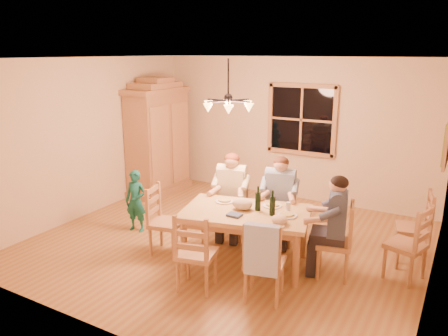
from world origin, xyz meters
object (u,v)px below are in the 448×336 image
Objects in this scene: adult_plaid_man at (280,190)px; chair_near_left at (197,265)px; child at (136,201)px; chair_far_right at (279,224)px; adult_slate_man at (336,214)px; adult_woman at (232,185)px; wine_bottle_b at (272,203)px; armoire at (158,141)px; chair_near_right at (264,275)px; chair_end_right at (333,254)px; chair_end_left at (167,233)px; dining_table at (246,218)px; chair_far_left at (231,219)px; chair_spare_front at (405,256)px; wine_bottle_a at (258,198)px; chandelier at (228,104)px; chair_spare_back at (411,239)px.

chair_near_left is at bearing 64.80° from adult_plaid_man.
child is (-1.80, 1.00, 0.19)m from chair_near_left.
child reaches higher than chair_far_right.
adult_woman is at bearing 63.43° from adult_slate_man.
adult_woman reaches higher than chair_near_left.
child is (-2.39, 0.12, -0.43)m from wine_bottle_b.
armoire reaches higher than chair_near_left.
adult_slate_man is at bearing 46.74° from chair_near_right.
adult_woman is 0.73m from adult_plaid_man.
child is at bearing 137.67° from chair_near_left.
chair_near_right is at bearing -72.54° from wine_bottle_b.
wine_bottle_b is at bearing 93.92° from chair_end_right.
dining_table is at bearing 90.00° from chair_end_left.
chair_far_right is at bearing -180.00° from chair_far_left.
chair_spare_front is at bearing 18.08° from dining_table.
adult_plaid_man reaches higher than chair_end_right.
adult_slate_man is 2.65× the size of wine_bottle_a.
chair_end_left is 1.00× the size of child.
chair_end_left is 1.44m from wine_bottle_a.
chair_end_right is at bearing 17.10° from wine_bottle_b.
chandelier is at bearing 127.76° from chair_end_left.
armoire is at bearing 148.57° from chandelier.
chandelier reaches higher than wine_bottle_a.
wine_bottle_b is (1.48, 0.29, 0.62)m from chair_end_left.
chair_spare_back is at bearing 37.64° from wine_bottle_b.
chair_spare_front is at bearing 165.94° from adult_woman.
adult_woman is 1.57m from child.
adult_plaid_man is at bearing 105.75° from wine_bottle_b.
adult_woman is (-1.16, 1.33, 0.54)m from chair_near_right.
chair_near_right is (3.53, -2.61, -0.75)m from armoire.
chair_end_left is at bearing 27.98° from adult_plaid_man.
adult_woman is at bearing 106.57° from chair_spare_front.
chair_end_right is at bearing 46.74° from chair_near_right.
dining_table is 2.10× the size of adult_woman.
wine_bottle_a is at bearing 164.91° from wine_bottle_b.
adult_slate_man is 0.88× the size of chair_spare_front.
chair_far_left is 1.13× the size of adult_plaid_man.
chair_far_right is at bearing 9.54° from child.
adult_slate_man is (4.07, -1.68, -0.22)m from armoire.
chair_near_right and chair_spare_back have the same top height.
adult_plaid_man is (0.72, 0.17, 0.00)m from adult_woman.
chair_spare_back is at bearing 102.99° from chair_end_left.
chair_far_right is 1.66m from chair_end_left.
chair_near_left is 3.00× the size of wine_bottle_b.
child reaches higher than chair_spare_front.
adult_plaid_man is 0.88× the size of chair_spare_front.
chair_far_right is 1.13× the size of adult_slate_man.
chair_far_left is 1.13× the size of adult_slate_man.
chair_far_right is at bearing 90.31° from chair_spare_back.
adult_slate_man is at bearing 128.10° from chair_spare_back.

